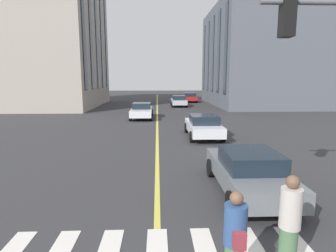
{
  "coord_description": "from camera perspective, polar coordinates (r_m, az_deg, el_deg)",
  "views": [
    {
      "loc": [
        -2.09,
        -0.02,
        3.52
      ],
      "look_at": [
        9.74,
        -0.47,
        1.5
      ],
      "focal_mm": 29.96,
      "sensor_mm": 36.0,
      "label": 1
    }
  ],
  "objects": [
    {
      "name": "lane_centre_line",
      "position": [
        22.37,
        -2.21,
        0.63
      ],
      "size": [
        80.0,
        0.16,
        0.01
      ],
      "color": "#D8C64C",
      "rests_on": "ground_plane"
    },
    {
      "name": "car_white_trailing",
      "position": [
        17.0,
        7.23,
        0.06
      ],
      "size": [
        4.4,
        1.95,
        1.37
      ],
      "color": "silver",
      "rests_on": "ground_plane"
    },
    {
      "name": "car_grey_oncoming",
      "position": [
        9.08,
        16.03,
        -8.79
      ],
      "size": [
        4.4,
        1.95,
        1.37
      ],
      "color": "slate",
      "rests_on": "ground_plane"
    },
    {
      "name": "car_red_near",
      "position": [
        42.38,
        4.46,
        5.84
      ],
      "size": [
        4.4,
        1.95,
        1.37
      ],
      "color": "#B21E1E",
      "rests_on": "ground_plane"
    },
    {
      "name": "car_silver_mid",
      "position": [
        35.7,
        2.2,
        5.15
      ],
      "size": [
        4.4,
        1.95,
        1.37
      ],
      "color": "#B7BABF",
      "rests_on": "ground_plane"
    },
    {
      "name": "car_white_parked_b",
      "position": [
        24.94,
        -5.38,
        3.15
      ],
      "size": [
        4.4,
        1.95,
        1.37
      ],
      "color": "silver",
      "rests_on": "ground_plane"
    },
    {
      "name": "pedestrian_near",
      "position": [
        5.78,
        23.49,
        -17.84
      ],
      "size": [
        0.38,
        0.38,
        1.85
      ],
      "color": "#4C724C",
      "rests_on": "ground_plane"
    },
    {
      "name": "pedestrian_companion",
      "position": [
        5.13,
        13.45,
        -21.81
      ],
      "size": [
        0.5,
        0.38,
        1.73
      ],
      "color": "#4C724C",
      "rests_on": "ground_plane"
    },
    {
      "name": "building_left_near",
      "position": [
        39.08,
        -23.05,
        15.75
      ],
      "size": [
        15.98,
        11.79,
        16.31
      ],
      "color": "#A89E8E",
      "rests_on": "ground_plane"
    },
    {
      "name": "building_right_near",
      "position": [
        40.63,
        18.06,
        13.31
      ],
      "size": [
        17.96,
        12.6,
        12.84
      ],
      "color": "#565B66",
      "rests_on": "ground_plane"
    }
  ]
}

